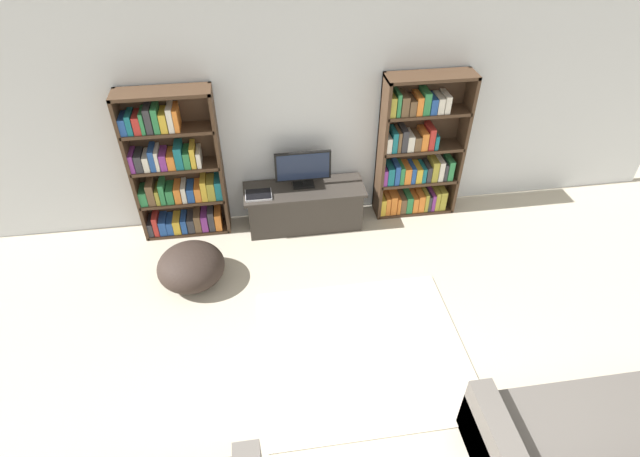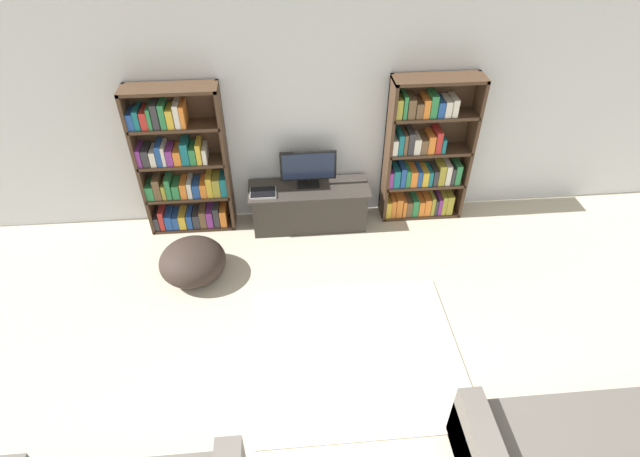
{
  "view_description": "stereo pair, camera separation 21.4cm",
  "coord_description": "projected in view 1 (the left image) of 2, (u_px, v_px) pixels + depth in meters",
  "views": [
    {
      "loc": [
        -0.56,
        -0.71,
        3.74
      ],
      "look_at": [
        -0.02,
        2.97,
        0.7
      ],
      "focal_mm": 28.0,
      "sensor_mm": 36.0,
      "label": 1
    },
    {
      "loc": [
        -0.35,
        -0.74,
        3.74
      ],
      "look_at": [
        -0.02,
        2.97,
        0.7
      ],
      "focal_mm": 28.0,
      "sensor_mm": 36.0,
      "label": 2
    }
  ],
  "objects": [
    {
      "name": "wall_back",
      "position": [
        305.0,
        113.0,
        5.39
      ],
      "size": [
        8.8,
        0.06,
        2.6
      ],
      "color": "silver",
      "rests_on": "ground_plane"
    },
    {
      "name": "beanbag_ottoman",
      "position": [
        191.0,
        266.0,
        5.1
      ],
      "size": [
        0.68,
        0.68,
        0.42
      ],
      "primitive_type": "ellipsoid",
      "color": "#2D231E",
      "rests_on": "ground_plane"
    },
    {
      "name": "laptop",
      "position": [
        258.0,
        195.0,
        5.53
      ],
      "size": [
        0.29,
        0.22,
        0.03
      ],
      "color": "silver",
      "rests_on": "tv_stand"
    },
    {
      "name": "area_rug",
      "position": [
        363.0,
        351.0,
        4.53
      ],
      "size": [
        1.84,
        1.67,
        0.02
      ],
      "color": "beige",
      "rests_on": "ground_plane"
    },
    {
      "name": "couch_right_sofa",
      "position": [
        616.0,
        456.0,
        3.53
      ],
      "size": [
        1.87,
        0.99,
        0.77
      ],
      "color": "#56514C",
      "rests_on": "ground_plane"
    },
    {
      "name": "bookshelf_right",
      "position": [
        417.0,
        153.0,
        5.72
      ],
      "size": [
        0.96,
        0.3,
        1.73
      ],
      "color": "#422D1E",
      "rests_on": "ground_plane"
    },
    {
      "name": "television",
      "position": [
        303.0,
        168.0,
        5.55
      ],
      "size": [
        0.63,
        0.16,
        0.43
      ],
      "color": "black",
      "rests_on": "tv_stand"
    },
    {
      "name": "bookshelf_left",
      "position": [
        176.0,
        171.0,
        5.41
      ],
      "size": [
        0.96,
        0.3,
        1.73
      ],
      "color": "#422D1E",
      "rests_on": "ground_plane"
    },
    {
      "name": "tv_stand",
      "position": [
        305.0,
        206.0,
        5.81
      ],
      "size": [
        1.38,
        0.48,
        0.52
      ],
      "color": "#332D28",
      "rests_on": "ground_plane"
    }
  ]
}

